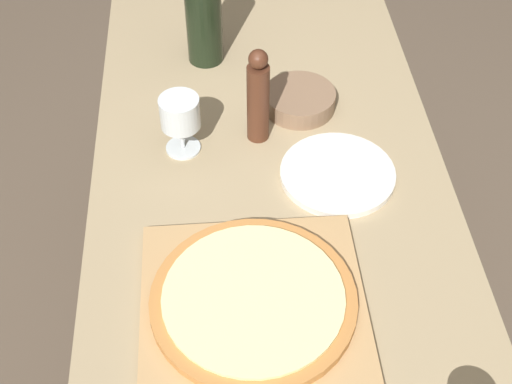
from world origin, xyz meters
name	(u,v)px	position (x,y,z in m)	size (l,w,h in m)	color
dining_table	(276,263)	(0.00, 0.00, 0.67)	(0.73, 1.74, 0.77)	#9E8966
cutting_board	(253,306)	(-0.06, -0.17, 0.77)	(0.39, 0.38, 0.02)	tan
pizza	(253,299)	(-0.06, -0.17, 0.80)	(0.36, 0.36, 0.02)	#BC7A3D
wine_bottle	(203,4)	(-0.12, 0.56, 0.92)	(0.08, 0.08, 0.38)	black
pepper_mill	(258,98)	(-0.02, 0.27, 0.87)	(0.05, 0.05, 0.22)	#4C2819
wine_glass	(180,115)	(-0.18, 0.24, 0.86)	(0.08, 0.08, 0.13)	silver
small_bowl	(300,100)	(0.08, 0.36, 0.79)	(0.16, 0.16, 0.04)	#84664C
dinner_plate	(338,174)	(0.14, 0.14, 0.77)	(0.24, 0.24, 0.01)	silver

